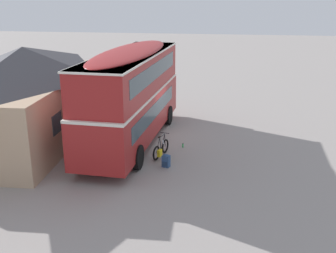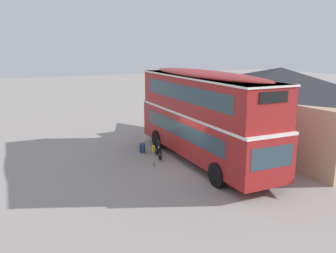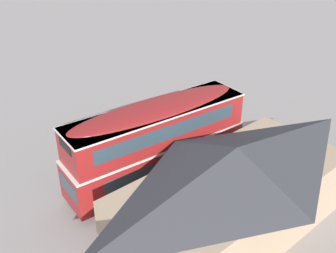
# 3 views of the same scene
# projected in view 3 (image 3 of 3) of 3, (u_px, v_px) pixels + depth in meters

# --- Properties ---
(ground_plane) EXTENTS (120.00, 120.00, 0.00)m
(ground_plane) POSITION_uv_depth(u_px,v_px,m) (135.00, 178.00, 23.01)
(ground_plane) COLOR gray
(double_decker_bus) EXTENTS (10.73, 3.03, 4.79)m
(double_decker_bus) POSITION_uv_depth(u_px,v_px,m) (157.00, 140.00, 21.62)
(double_decker_bus) COLOR black
(double_decker_bus) RESTS_ON ground
(touring_bicycle) EXTENTS (1.65, 0.59, 1.04)m
(touring_bicycle) POSITION_uv_depth(u_px,v_px,m) (164.00, 150.00, 24.92)
(touring_bicycle) COLOR black
(touring_bicycle) RESTS_ON ground
(backpack_on_ground) EXTENTS (0.36, 0.38, 0.59)m
(backpack_on_ground) POSITION_uv_depth(u_px,v_px,m) (173.00, 143.00, 25.85)
(backpack_on_ground) COLOR #2D4C7A
(backpack_on_ground) RESTS_ON ground
(water_bottle_green_metal) EXTENTS (0.08, 0.08, 0.22)m
(water_bottle_green_metal) POSITION_uv_depth(u_px,v_px,m) (138.00, 155.00, 24.92)
(water_bottle_green_metal) COLOR green
(water_bottle_green_metal) RESTS_ON ground
(pub_building) EXTENTS (12.14, 6.24, 4.79)m
(pub_building) POSITION_uv_depth(u_px,v_px,m) (233.00, 190.00, 18.09)
(pub_building) COLOR tan
(pub_building) RESTS_ON ground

